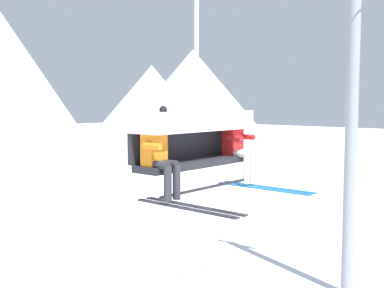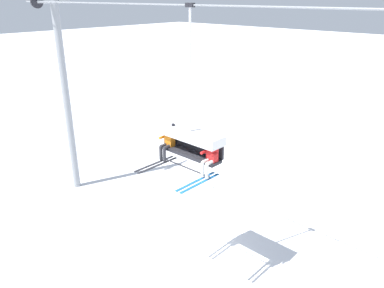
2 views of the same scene
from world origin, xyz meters
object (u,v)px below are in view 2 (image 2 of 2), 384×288
object	(u,v)px
chairlift_chair	(192,137)
skier_red	(209,157)
skier_orange	(167,141)
lift_tower_near	(66,96)

from	to	relation	value
chairlift_chair	skier_red	xyz separation A→B (m)	(0.94, -0.22, -0.36)
chairlift_chair	skier_orange	bearing A→B (deg)	-167.14
lift_tower_near	chairlift_chair	size ratio (longest dim) A/B	1.94
skier_orange	lift_tower_near	bearing A→B (deg)	173.59
chairlift_chair	skier_red	distance (m)	1.03
chairlift_chair	skier_red	world-z (taller)	chairlift_chair
chairlift_chair	lift_tower_near	bearing A→B (deg)	175.56
skier_red	skier_orange	bearing A→B (deg)	179.79
skier_orange	skier_red	world-z (taller)	skier_orange
lift_tower_near	chairlift_chair	distance (m)	9.21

